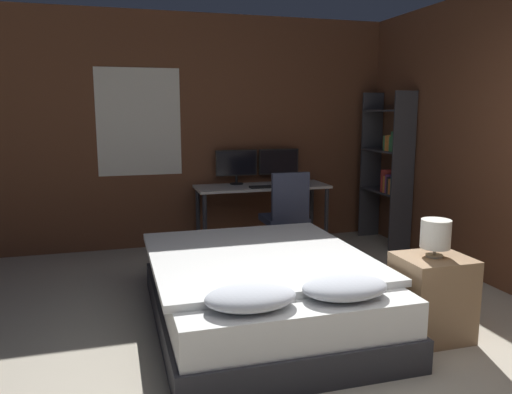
% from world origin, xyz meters
% --- Properties ---
extents(wall_back, '(12.00, 0.08, 2.70)m').
position_xyz_m(wall_back, '(-0.01, 3.87, 1.35)').
color(wall_back, brown).
rests_on(wall_back, ground_plane).
extents(bed, '(1.61, 2.08, 0.59)m').
position_xyz_m(bed, '(-0.24, 1.42, 0.26)').
color(bed, '#2D2D33').
rests_on(bed, ground_plane).
extents(nightstand, '(0.48, 0.43, 0.60)m').
position_xyz_m(nightstand, '(0.84, 0.85, 0.30)').
color(nightstand, '#997551').
rests_on(nightstand, ground_plane).
extents(bedside_lamp, '(0.20, 0.20, 0.26)m').
position_xyz_m(bedside_lamp, '(0.84, 0.85, 0.76)').
color(bedside_lamp, gray).
rests_on(bedside_lamp, nightstand).
extents(desk, '(1.56, 0.56, 0.73)m').
position_xyz_m(desk, '(0.39, 3.52, 0.64)').
color(desk, beige).
rests_on(desk, ground_plane).
extents(monitor_left, '(0.50, 0.16, 0.41)m').
position_xyz_m(monitor_left, '(0.13, 3.70, 0.97)').
color(monitor_left, black).
rests_on(monitor_left, desk).
extents(monitor_right, '(0.50, 0.16, 0.41)m').
position_xyz_m(monitor_right, '(0.66, 3.70, 0.97)').
color(monitor_right, black).
rests_on(monitor_right, desk).
extents(keyboard, '(0.39, 0.13, 0.02)m').
position_xyz_m(keyboard, '(0.39, 3.35, 0.74)').
color(keyboard, black).
rests_on(keyboard, desk).
extents(computer_mouse, '(0.07, 0.05, 0.04)m').
position_xyz_m(computer_mouse, '(0.68, 3.35, 0.75)').
color(computer_mouse, black).
rests_on(computer_mouse, desk).
extents(office_chair, '(0.52, 0.52, 0.97)m').
position_xyz_m(office_chair, '(0.46, 2.88, 0.39)').
color(office_chair, black).
rests_on(office_chair, ground_plane).
extents(bookshelf, '(0.28, 0.75, 1.82)m').
position_xyz_m(bookshelf, '(1.87, 3.18, 0.99)').
color(bookshelf, '#333338').
rests_on(bookshelf, ground_plane).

